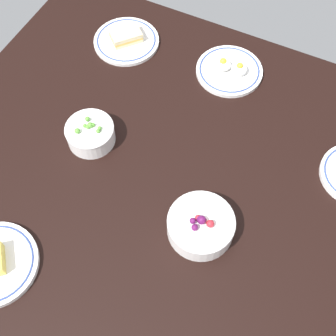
{
  "coord_description": "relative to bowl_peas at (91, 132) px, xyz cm",
  "views": [
    {
      "loc": [
        26.81,
        -54.91,
        110.49
      ],
      "look_at": [
        0.0,
        0.0,
        6.0
      ],
      "focal_mm": 49.25,
      "sensor_mm": 36.0,
      "label": 1
    }
  ],
  "objects": [
    {
      "name": "bowl_berries",
      "position": [
        38.05,
        -11.98,
        0.01
      ],
      "size": [
        16.59,
        16.59,
        7.51
      ],
      "color": "white",
      "rests_on": "dining_table"
    },
    {
      "name": "plate_eggs",
      "position": [
        24.94,
        39.21,
        -1.92
      ],
      "size": [
        20.2,
        20.2,
        4.93
      ],
      "color": "white",
      "rests_on": "dining_table"
    },
    {
      "name": "plate_sandwich",
      "position": [
        -9.23,
        36.52,
        -1.91
      ],
      "size": [
        20.72,
        20.72,
        4.36
      ],
      "color": "white",
      "rests_on": "dining_table"
    },
    {
      "name": "bowl_peas",
      "position": [
        0.0,
        0.0,
        0.0
      ],
      "size": [
        13.41,
        13.41,
        6.88
      ],
      "color": "white",
      "rests_on": "dining_table"
    },
    {
      "name": "dining_table",
      "position": [
        23.54,
        -0.44,
        -5.08
      ],
      "size": [
        132.89,
        114.88,
        4.0
      ],
      "primitive_type": "cube",
      "color": "black",
      "rests_on": "ground"
    }
  ]
}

